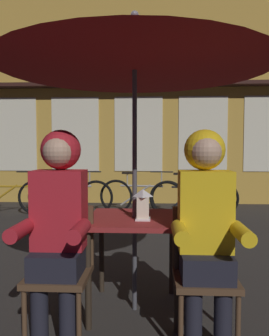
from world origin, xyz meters
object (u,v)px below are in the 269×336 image
Objects in this scene: person_right_hooded at (206,215)px; bicycle_third at (141,196)px; patio_umbrella at (135,45)px; bicycle_nearest at (8,197)px; lantern at (143,204)px; bicycle_fourth at (194,198)px; cafe_table at (135,230)px; chair_right at (204,266)px; bicycle_second at (70,196)px; chair_left at (62,264)px; person_left_hooded at (59,213)px.

bicycle_third is (-0.55, 4.28, -0.50)m from person_right_hooded.
bicycle_nearest is (-2.63, 3.65, -1.71)m from patio_umbrella.
lantern is 3.94m from bicycle_fourth.
chair_right is at bearing -37.55° from cafe_table.
bicycle_second is (1.17, 0.11, 0.00)m from bicycle_nearest.
person_right_hooded is at bearing -37.88° from lantern.
lantern is 0.14× the size of bicycle_nearest.
patio_umbrella is 4.39m from bicycle_second.
chair_left is at bearing -76.71° from bicycle_second.
chair_left is 1.03m from person_right_hooded.
chair_right is at bearing -32.62° from lantern.
bicycle_second is (-1.94, 4.19, -0.50)m from person_right_hooded.
bicycle_nearest is at bearing 118.12° from chair_left.
chair_left is 4.31m from bicycle_fourth.
person_left_hooded is at bearing -138.43° from cafe_table.
bicycle_nearest is at bearing 127.70° from chair_right.
bicycle_fourth is (3.55, 0.05, 0.00)m from bicycle_nearest.
lantern is 0.27× the size of chair_left.
bicycle_nearest and bicycle_fourth have the same top height.
patio_umbrella is at bearing 138.43° from person_right_hooded.
lantern is at bearing 25.74° from chair_left.
chair_left reaches higher than cafe_table.
person_right_hooded is (0.48, -0.43, 0.21)m from cafe_table.
bicycle_nearest is (-2.63, 3.65, -0.29)m from cafe_table.
person_left_hooded is 0.83× the size of bicycle_nearest.
lantern is 0.52m from person_right_hooded.
person_right_hooded reaches higher than bicycle_third.
lantern is at bearing -57.20° from patio_umbrella.
chair_left and chair_right have the same top height.
cafe_table is 4.51m from bicycle_nearest.
person_left_hooded is 0.96m from person_right_hooded.
chair_right is at bearing 90.00° from person_right_hooded.
chair_left is 1.00× the size of chair_right.
lantern is 0.17× the size of person_right_hooded.
lantern is at bearing -57.20° from cafe_table.
person_right_hooded is 0.83× the size of bicycle_second.
lantern reaches higher than chair_right.
patio_umbrella reaches higher than lantern.
bicycle_nearest and bicycle_second have the same top height.
chair_left is 0.52× the size of bicycle_nearest.
bicycle_nearest is at bearing -174.58° from bicycle_second.
cafe_table is 3.20× the size of lantern.
bicycle_nearest is at bearing 117.78° from person_left_hooded.
bicycle_second is 2.38m from bicycle_fourth.
lantern is 0.17× the size of person_left_hooded.
bicycle_nearest is (-2.70, 3.76, -0.51)m from lantern.
person_right_hooded is at bearing -82.68° from bicycle_third.
patio_umbrella is at bearing -68.85° from bicycle_second.
person_right_hooded is at bearing -65.20° from bicycle_second.
chair_right is at bearing -37.55° from patio_umbrella.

